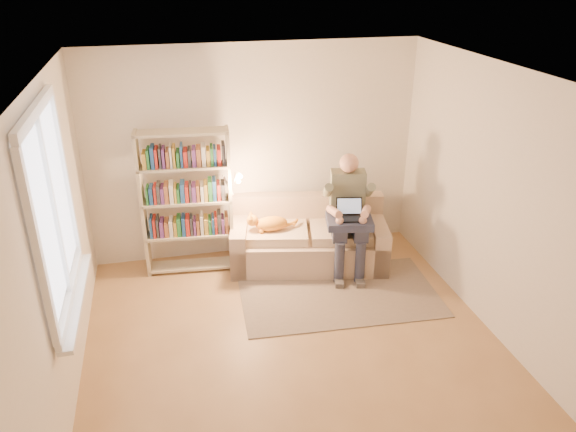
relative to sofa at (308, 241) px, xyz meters
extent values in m
plane|color=#9B7246|center=(-0.56, -1.74, -0.29)|extent=(4.50, 4.50, 0.00)
cube|color=white|center=(-0.56, -1.74, 2.31)|extent=(4.00, 4.50, 0.02)
cube|color=silver|center=(-2.56, -1.74, 1.01)|extent=(0.02, 4.50, 2.60)
cube|color=silver|center=(1.44, -1.74, 1.01)|extent=(0.02, 4.50, 2.60)
cube|color=silver|center=(-0.56, 0.51, 1.01)|extent=(4.00, 0.02, 2.60)
cube|color=silver|center=(-0.56, -3.99, 1.01)|extent=(4.00, 0.02, 2.60)
plane|color=white|center=(-2.53, -1.54, 1.36)|extent=(0.00, 1.50, 1.50)
cube|color=white|center=(-2.52, -1.54, 2.15)|extent=(0.05, 1.50, 0.08)
cube|color=white|center=(-2.52, -1.54, 0.57)|extent=(0.05, 1.50, 0.08)
cube|color=white|center=(-2.52, -1.54, 1.36)|extent=(0.04, 0.05, 1.50)
cube|color=white|center=(-2.48, -1.54, 0.52)|extent=(0.12, 1.52, 0.04)
cube|color=tan|center=(-0.01, -0.04, -0.09)|extent=(1.99, 1.21, 0.39)
cube|color=tan|center=(0.06, 0.28, 0.30)|extent=(1.86, 0.57, 0.40)
cube|color=tan|center=(-0.83, 0.14, -0.01)|extent=(0.36, 0.86, 0.56)
cube|color=tan|center=(0.81, -0.21, -0.01)|extent=(0.36, 0.86, 0.56)
cube|color=beige|center=(-0.43, 0.00, 0.16)|extent=(0.89, 0.71, 0.11)
cube|color=beige|center=(0.39, -0.17, 0.16)|extent=(0.89, 0.71, 0.11)
cube|color=slate|center=(0.44, -0.10, 0.64)|extent=(0.44, 0.30, 0.55)
sphere|color=tan|center=(0.43, -0.12, 1.02)|extent=(0.22, 0.22, 0.22)
cube|color=#2F3142|center=(0.27, -0.33, 0.31)|extent=(0.25, 0.48, 0.17)
cube|color=#2F3142|center=(0.50, -0.38, 0.31)|extent=(0.25, 0.48, 0.17)
cylinder|color=#2F3142|center=(0.22, -0.55, -0.03)|extent=(0.12, 0.12, 0.52)
cylinder|color=#2F3142|center=(0.46, -0.60, -0.03)|extent=(0.12, 0.12, 0.52)
ellipsoid|color=#FFA531|center=(-0.43, -0.02, 0.30)|extent=(0.42, 0.28, 0.17)
sphere|color=#FFA531|center=(-0.66, -0.01, 0.36)|extent=(0.14, 0.14, 0.14)
cylinder|color=#FFA531|center=(-0.22, -0.03, 0.27)|extent=(0.19, 0.08, 0.05)
cube|color=#2A2F49|center=(0.38, -0.38, 0.41)|extent=(0.60, 0.52, 0.09)
cube|color=black|center=(0.37, -0.42, 0.46)|extent=(0.34, 0.27, 0.02)
cube|color=black|center=(0.40, -0.30, 0.57)|extent=(0.31, 0.16, 0.19)
plane|color=#8CA5CC|center=(0.40, -0.30, 0.57)|extent=(0.29, 0.17, 0.25)
cube|color=#BEB290|center=(-1.92, 0.20, 0.58)|extent=(0.06, 0.27, 1.74)
cube|color=#BEB290|center=(-0.92, 0.12, 0.58)|extent=(0.06, 0.27, 1.74)
cube|color=#BEB290|center=(-1.42, 0.16, -0.24)|extent=(1.06, 0.35, 0.03)
cube|color=#BEB290|center=(-1.42, 0.16, 0.18)|extent=(1.06, 0.35, 0.03)
cube|color=#BEB290|center=(-1.42, 0.16, 0.61)|extent=(1.06, 0.35, 0.03)
cube|color=#BEB290|center=(-1.42, 0.16, 1.03)|extent=(1.06, 0.35, 0.03)
cube|color=#BEB290|center=(-1.42, 0.16, 1.43)|extent=(1.06, 0.35, 0.03)
cube|color=#333338|center=(-1.42, 0.16, 0.30)|extent=(0.90, 0.29, 0.21)
cube|color=#66337F|center=(-1.42, 0.16, 0.73)|extent=(0.90, 0.29, 0.21)
cube|color=#995933|center=(-1.42, 0.16, 1.15)|extent=(0.90, 0.29, 0.21)
cylinder|color=silver|center=(-1.00, 0.13, 0.64)|extent=(0.09, 0.09, 0.04)
cone|color=silver|center=(-0.86, 0.00, 0.91)|extent=(0.12, 0.15, 0.15)
cube|color=gray|center=(0.14, -0.80, -0.28)|extent=(2.26, 1.42, 0.01)
camera|label=1|loc=(-1.63, -5.89, 3.18)|focal=35.00mm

